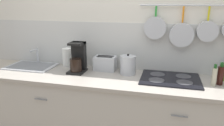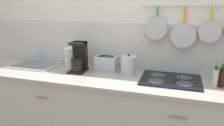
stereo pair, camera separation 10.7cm
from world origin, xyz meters
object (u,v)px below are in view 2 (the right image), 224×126
at_px(paper_towel_roll, 69,57).
at_px(coffee_maker, 79,59).
at_px(toaster, 106,63).
at_px(kettle, 128,65).
at_px(bottle_olive_oil, 215,78).
at_px(bottle_vinegar, 222,77).

distance_m(paper_towel_roll, coffee_maker, 0.28).
bearing_deg(paper_towel_roll, toaster, -4.54).
height_order(kettle, bottle_olive_oil, kettle).
height_order(toaster, bottle_olive_oil, bottle_olive_oil).
xyz_separation_m(coffee_maker, bottle_olive_oil, (1.40, -0.08, -0.05)).
xyz_separation_m(paper_towel_roll, bottle_olive_oil, (1.62, -0.26, -0.02)).
relative_size(toaster, bottle_olive_oil, 1.24).
bearing_deg(coffee_maker, bottle_olive_oil, -3.45).
height_order(kettle, bottle_vinegar, kettle).
relative_size(toaster, bottle_vinegar, 1.20).
relative_size(coffee_maker, kettle, 1.48).
distance_m(kettle, bottle_vinegar, 0.91).
relative_size(paper_towel_roll, coffee_maker, 0.66).
bearing_deg(bottle_olive_oil, toaster, 169.04).
bearing_deg(bottle_vinegar, kettle, 173.96).
xyz_separation_m(paper_towel_roll, coffee_maker, (0.21, -0.17, 0.03)).
bearing_deg(paper_towel_roll, kettle, -8.40).
bearing_deg(toaster, bottle_vinegar, -8.20).
distance_m(toaster, bottle_olive_oil, 1.14).
xyz_separation_m(paper_towel_roll, toaster, (0.49, -0.04, -0.03)).
xyz_separation_m(paper_towel_roll, bottle_vinegar, (1.68, -0.21, -0.01)).
height_order(toaster, bottle_vinegar, bottle_vinegar).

